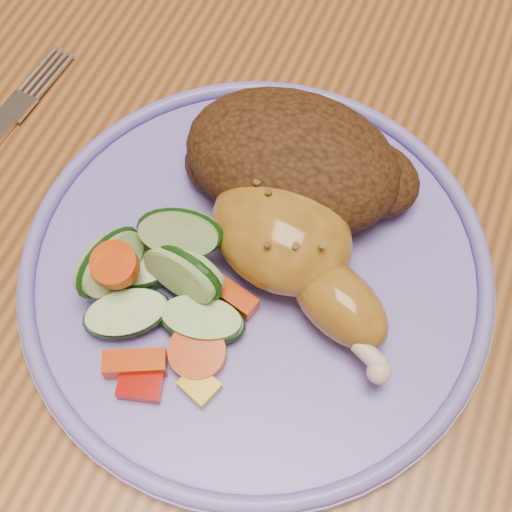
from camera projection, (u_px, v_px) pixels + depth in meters
name	position (u px, v px, depth m)	size (l,w,h in m)	color
ground	(303.00, 464.00, 1.12)	(4.00, 4.00, 0.00)	brown
dining_table	(356.00, 284.00, 0.53)	(0.90, 1.40, 0.75)	brown
plate	(256.00, 272.00, 0.44)	(0.29, 0.29, 0.01)	#7366CF
plate_rim	(256.00, 264.00, 0.43)	(0.29, 0.29, 0.01)	#7366CF
chicken_leg	(295.00, 249.00, 0.41)	(0.14, 0.11, 0.05)	#A87323
rice_pilaf	(297.00, 163.00, 0.44)	(0.15, 0.10, 0.06)	#3F230F
vegetable_pile	(163.00, 285.00, 0.41)	(0.11, 0.12, 0.06)	#A50A05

